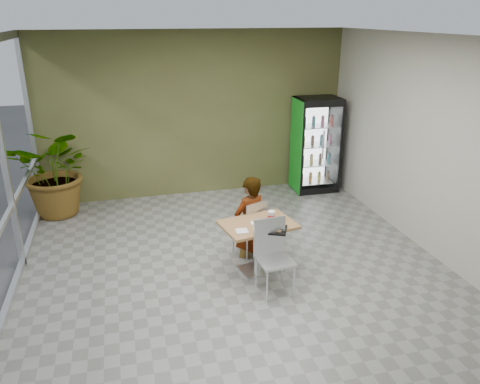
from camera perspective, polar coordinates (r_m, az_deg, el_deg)
The scene contains 12 objects.
ground at distance 6.63m, azimuth 0.12°, elevation -10.50°, with size 7.00×7.00×0.00m, color gray.
room_envelope at distance 5.95m, azimuth 0.13°, elevation 2.77°, with size 6.00×7.00×3.20m, color beige, non-canonical shape.
dining_table at distance 6.56m, azimuth 2.18°, elevation -5.53°, with size 1.10×0.86×0.75m.
chair_far at distance 7.00m, azimuth 1.57°, elevation -3.85°, with size 0.52×0.52×0.89m.
chair_near at distance 6.15m, azimuth 3.95°, elevation -7.03°, with size 0.47×0.48×0.99m.
seated_woman at distance 7.04m, azimuth 1.19°, elevation -4.11°, with size 0.57×0.37×1.55m, color black.
pizza_plate at distance 6.46m, azimuth 2.32°, elevation -3.69°, with size 0.33×0.31×0.03m.
soda_cup at distance 6.44m, azimuth 3.84°, elevation -3.11°, with size 0.10×0.10×0.18m.
napkin_stack at distance 6.21m, azimuth 0.23°, elevation -4.80°, with size 0.16×0.16×0.02m, color white.
cafeteria_tray at distance 6.26m, azimuth 3.75°, elevation -4.58°, with size 0.43×0.31×0.02m, color black.
beverage_fridge at distance 9.68m, azimuth 9.20°, elevation 5.70°, with size 0.88×0.68×1.91m.
potted_plant at distance 8.96m, azimuth -21.37°, elevation 2.41°, with size 1.49×1.29×1.66m, color #39702C.
Camera 1 is at (-1.44, -5.47, 3.46)m, focal length 35.00 mm.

